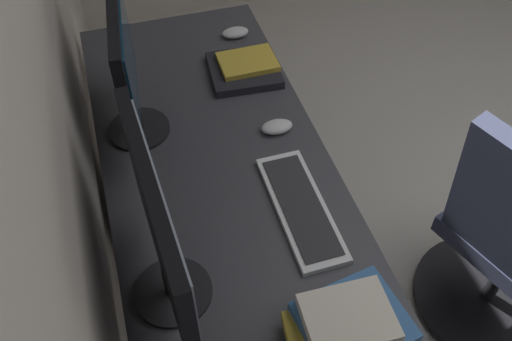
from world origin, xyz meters
The scene contains 11 objects.
wall_back centered at (0.00, 2.02, 1.30)m, with size 5.32×0.10×2.60m, color beige.
desk centered at (0.08, 1.61, 0.67)m, with size 2.18×0.69×0.73m.
drawer_pedestal centered at (0.38, 1.63, 0.35)m, with size 0.40×0.51×0.69m.
monitor_primary centered at (-0.07, 1.82, 1.00)m, with size 0.55×0.20×0.46m.
monitor_secondary centered at (0.55, 1.81, 0.99)m, with size 0.49×0.20×0.46m.
keyboard_main centered at (0.09, 1.42, 0.74)m, with size 0.42×0.14×0.02m.
mouse_main centered at (0.96, 1.37, 0.75)m, with size 0.06×0.10×0.03m, color silver.
mouse_spare centered at (0.41, 1.38, 0.75)m, with size 0.06×0.10×0.03m, color silver.
book_stack_near centered at (-0.32, 1.45, 0.79)m, with size 0.24×0.30×0.12m.
book_stack_far centered at (0.73, 1.40, 0.75)m, with size 0.25×0.26×0.05m.
office_chair centered at (-0.07, 0.72, 0.46)m, with size 0.56×0.60×0.97m.
Camera 1 is at (-0.79, 1.82, 1.98)m, focal length 38.30 mm.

